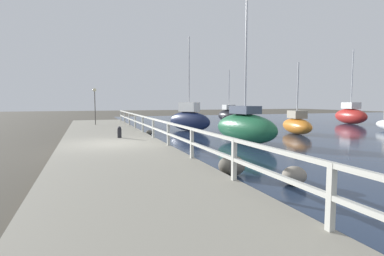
{
  "coord_description": "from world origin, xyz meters",
  "views": [
    {
      "loc": [
        -1.11,
        -13.55,
        2.15
      ],
      "look_at": [
        2.46,
        -3.55,
        1.21
      ],
      "focal_mm": 28.0,
      "sensor_mm": 36.0,
      "label": 1
    }
  ],
  "objects_px": {
    "dock_lamp": "(95,97)",
    "sailboat_red": "(351,115)",
    "sailboat_orange": "(297,125)",
    "sailboat_navy": "(189,119)",
    "sailboat_green": "(245,127)",
    "sailboat_black": "(229,115)",
    "mooring_bollard": "(119,132)"
  },
  "relations": [
    {
      "from": "dock_lamp",
      "to": "sailboat_red",
      "type": "xyz_separation_m",
      "value": [
        23.36,
        -3.09,
        -1.66
      ]
    },
    {
      "from": "mooring_bollard",
      "to": "sailboat_black",
      "type": "height_order",
      "value": "sailboat_black"
    },
    {
      "from": "sailboat_orange",
      "to": "sailboat_black",
      "type": "bearing_deg",
      "value": 98.06
    },
    {
      "from": "dock_lamp",
      "to": "sailboat_black",
      "type": "xyz_separation_m",
      "value": [
        13.42,
        3.12,
        -1.78
      ]
    },
    {
      "from": "mooring_bollard",
      "to": "sailboat_black",
      "type": "xyz_separation_m",
      "value": [
        12.55,
        12.64,
        0.14
      ]
    },
    {
      "from": "mooring_bollard",
      "to": "sailboat_green",
      "type": "xyz_separation_m",
      "value": [
        6.13,
        -2.01,
        0.24
      ]
    },
    {
      "from": "dock_lamp",
      "to": "sailboat_red",
      "type": "distance_m",
      "value": 23.62
    },
    {
      "from": "sailboat_green",
      "to": "sailboat_black",
      "type": "relative_size",
      "value": 1.39
    },
    {
      "from": "mooring_bollard",
      "to": "sailboat_green",
      "type": "distance_m",
      "value": 6.45
    },
    {
      "from": "sailboat_black",
      "to": "sailboat_orange",
      "type": "xyz_separation_m",
      "value": [
        -0.98,
        -11.94,
        -0.11
      ]
    },
    {
      "from": "dock_lamp",
      "to": "sailboat_green",
      "type": "relative_size",
      "value": 0.38
    },
    {
      "from": "dock_lamp",
      "to": "sailboat_red",
      "type": "relative_size",
      "value": 0.41
    },
    {
      "from": "sailboat_black",
      "to": "sailboat_orange",
      "type": "relative_size",
      "value": 1.16
    },
    {
      "from": "sailboat_green",
      "to": "sailboat_black",
      "type": "height_order",
      "value": "sailboat_green"
    },
    {
      "from": "sailboat_navy",
      "to": "mooring_bollard",
      "type": "bearing_deg",
      "value": -162.32
    },
    {
      "from": "sailboat_green",
      "to": "sailboat_red",
      "type": "distance_m",
      "value": 18.41
    },
    {
      "from": "sailboat_red",
      "to": "sailboat_orange",
      "type": "xyz_separation_m",
      "value": [
        -10.92,
        -5.73,
        -0.23
      ]
    },
    {
      "from": "dock_lamp",
      "to": "sailboat_navy",
      "type": "bearing_deg",
      "value": -35.36
    },
    {
      "from": "mooring_bollard",
      "to": "dock_lamp",
      "type": "bearing_deg",
      "value": 95.21
    },
    {
      "from": "sailboat_black",
      "to": "sailboat_orange",
      "type": "bearing_deg",
      "value": -99.78
    },
    {
      "from": "dock_lamp",
      "to": "sailboat_orange",
      "type": "relative_size",
      "value": 0.62
    },
    {
      "from": "mooring_bollard",
      "to": "sailboat_red",
      "type": "distance_m",
      "value": 23.4
    },
    {
      "from": "dock_lamp",
      "to": "sailboat_green",
      "type": "distance_m",
      "value": 13.59
    },
    {
      "from": "mooring_bollard",
      "to": "sailboat_navy",
      "type": "height_order",
      "value": "sailboat_navy"
    },
    {
      "from": "sailboat_green",
      "to": "sailboat_red",
      "type": "xyz_separation_m",
      "value": [
        16.36,
        8.44,
        0.02
      ]
    },
    {
      "from": "sailboat_navy",
      "to": "sailboat_orange",
      "type": "height_order",
      "value": "sailboat_navy"
    },
    {
      "from": "sailboat_red",
      "to": "sailboat_navy",
      "type": "relative_size",
      "value": 1.05
    },
    {
      "from": "sailboat_red",
      "to": "sailboat_orange",
      "type": "relative_size",
      "value": 1.51
    },
    {
      "from": "sailboat_orange",
      "to": "dock_lamp",
      "type": "bearing_deg",
      "value": 157.42
    },
    {
      "from": "sailboat_orange",
      "to": "mooring_bollard",
      "type": "bearing_deg",
      "value": -163.79
    },
    {
      "from": "dock_lamp",
      "to": "sailboat_red",
      "type": "bearing_deg",
      "value": -7.53
    },
    {
      "from": "dock_lamp",
      "to": "sailboat_black",
      "type": "relative_size",
      "value": 0.54
    }
  ]
}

